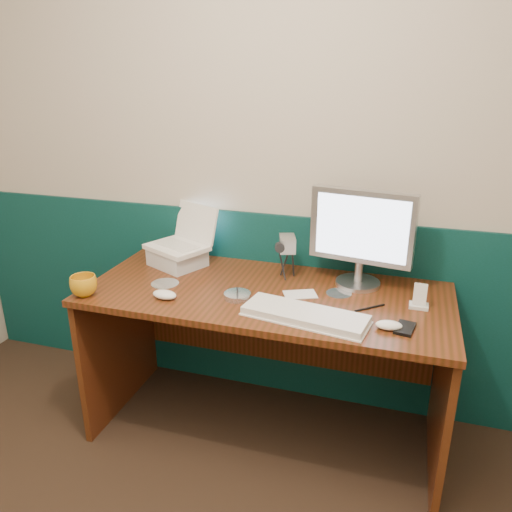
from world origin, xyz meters
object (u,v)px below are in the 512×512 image
(monitor, at_px, (361,237))
(mug, at_px, (84,286))
(desk, at_px, (265,364))
(laptop, at_px, (176,227))
(keyboard, at_px, (305,316))
(camcorder, at_px, (287,256))

(monitor, distance_m, mug, 1.23)
(desk, relative_size, laptop, 5.73)
(desk, relative_size, monitor, 3.52)
(keyboard, bearing_deg, mug, -166.75)
(laptop, relative_size, camcorder, 1.30)
(laptop, xyz_separation_m, mug, (-0.23, -0.44, -0.15))
(monitor, distance_m, camcorder, 0.35)
(monitor, xyz_separation_m, mug, (-1.12, -0.47, -0.18))
(keyboard, distance_m, mug, 0.96)
(laptop, xyz_separation_m, keyboard, (0.73, -0.38, -0.19))
(desk, distance_m, laptop, 0.79)
(camcorder, bearing_deg, monitor, -16.59)
(monitor, relative_size, camcorder, 2.12)
(laptop, bearing_deg, keyboard, -1.96)
(laptop, bearing_deg, monitor, 26.91)
(desk, distance_m, mug, 0.89)
(laptop, bearing_deg, mug, -92.05)
(mug, height_order, camcorder, camcorder)
(keyboard, bearing_deg, laptop, 161.92)
(monitor, relative_size, mug, 3.96)
(desk, xyz_separation_m, keyboard, (0.22, -0.21, 0.39))
(monitor, height_order, camcorder, monitor)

